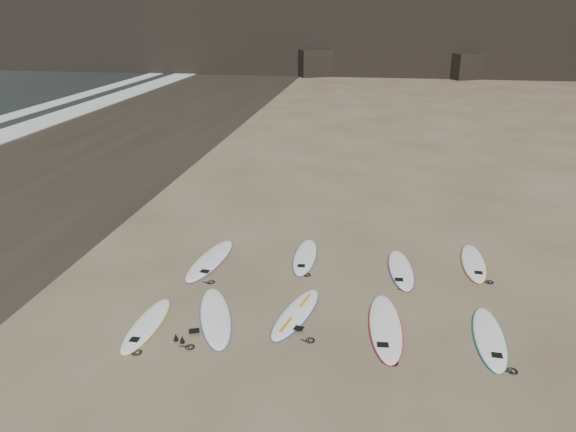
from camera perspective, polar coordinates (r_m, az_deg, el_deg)
name	(u,v)px	position (r m, az deg, el deg)	size (l,w,h in m)	color
ground	(338,319)	(12.27, 5.05, -10.41)	(240.00, 240.00, 0.00)	#897559
wet_sand	(43,168)	(25.42, -23.66, 4.46)	(12.00, 200.00, 0.01)	#383026
surfboard_0	(147,324)	(12.33, -14.16, -10.63)	(0.54, 2.23, 0.08)	white
surfboard_1	(215,316)	(12.34, -7.39, -10.07)	(0.62, 2.60, 0.09)	white
surfboard_2	(296,313)	(12.36, 0.81, -9.86)	(0.56, 2.35, 0.08)	white
surfboard_3	(385,326)	(12.06, 9.87, -10.98)	(0.65, 2.72, 0.10)	white
surfboard_4	(489,337)	(12.24, 19.78, -11.52)	(0.58, 2.42, 0.09)	white
surfboard_5	(210,260)	(14.91, -7.91, -4.43)	(0.65, 2.69, 0.10)	white
surfboard_6	(305,256)	(14.99, 1.74, -4.12)	(0.56, 2.34, 0.08)	white
surfboard_7	(401,269)	(14.57, 11.39, -5.31)	(0.57, 2.37, 0.09)	white
surfboard_8	(473,263)	(15.41, 18.33, -4.51)	(0.57, 2.37, 0.09)	white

